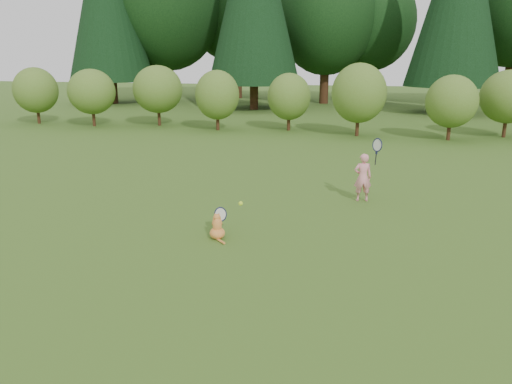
% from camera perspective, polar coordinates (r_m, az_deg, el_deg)
% --- Properties ---
extents(ground, '(100.00, 100.00, 0.00)m').
position_cam_1_polar(ground, '(8.50, -2.60, -5.85)').
color(ground, '#315116').
rests_on(ground, ground).
extents(shrub_row, '(28.00, 3.00, 2.80)m').
position_cam_1_polar(shrub_row, '(20.80, 7.56, 10.49)').
color(shrub_row, '#516720').
rests_on(shrub_row, ground).
extents(child, '(0.60, 0.40, 1.58)m').
position_cam_1_polar(child, '(11.05, 12.16, 1.77)').
color(child, pink).
rests_on(child, ground).
extents(cat, '(0.43, 0.65, 0.62)m').
position_cam_1_polar(cat, '(8.67, -4.44, -3.80)').
color(cat, orange).
rests_on(cat, ground).
extents(tennis_ball, '(0.07, 0.07, 0.07)m').
position_cam_1_polar(tennis_ball, '(8.39, -1.76, -1.31)').
color(tennis_ball, '#C8E51B').
rests_on(tennis_ball, ground).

